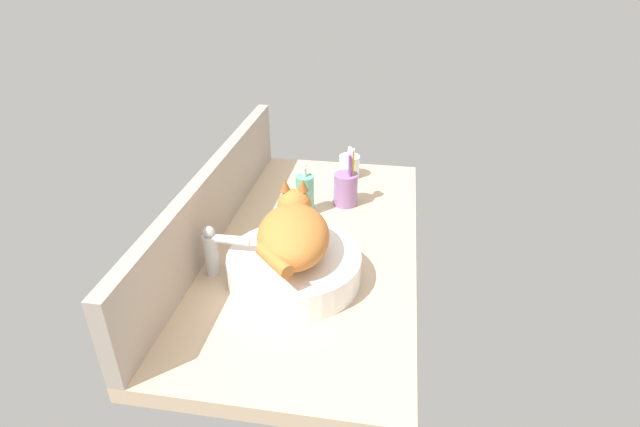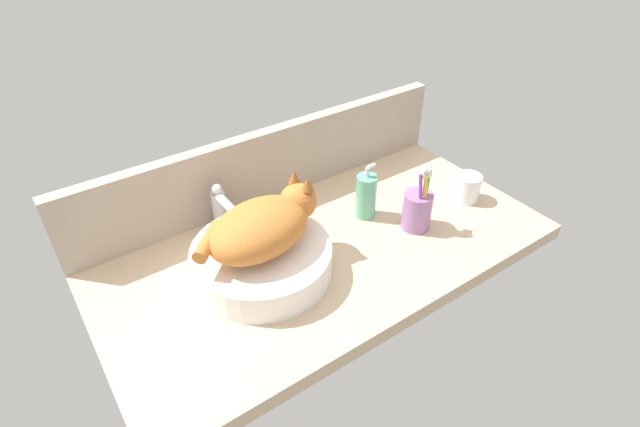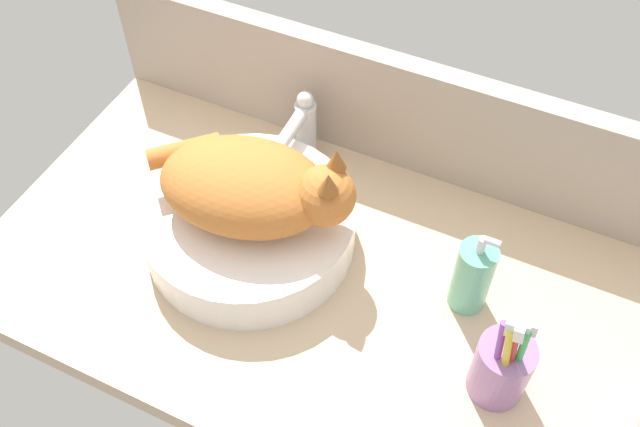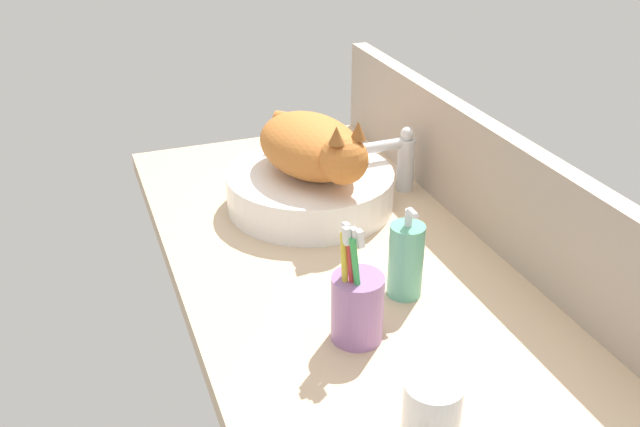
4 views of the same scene
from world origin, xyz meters
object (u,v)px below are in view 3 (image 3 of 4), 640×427
object	(u,v)px
sink_basin	(249,226)
toothbrush_cup	(502,368)
soap_dispenser	(472,276)
cat	(254,186)
faucet	(303,126)

from	to	relation	value
sink_basin	toothbrush_cup	distance (cm)	42.26
soap_dispenser	sink_basin	bearing A→B (deg)	-173.65
sink_basin	cat	size ratio (longest dim) A/B	1.01
sink_basin	cat	distance (cm)	9.54
faucet	cat	bearing A→B (deg)	-84.72
sink_basin	toothbrush_cup	xyz separation A→B (cm)	(41.50, -7.76, 1.93)
faucet	toothbrush_cup	size ratio (longest dim) A/B	0.73
sink_basin	toothbrush_cup	bearing A→B (deg)	-10.60
cat	faucet	bearing A→B (deg)	95.28
cat	soap_dispenser	size ratio (longest dim) A/B	2.07
sink_basin	faucet	size ratio (longest dim) A/B	2.38
faucet	toothbrush_cup	world-z (taller)	toothbrush_cup
sink_basin	cat	world-z (taller)	cat
cat	toothbrush_cup	size ratio (longest dim) A/B	1.73
sink_basin	soap_dispenser	world-z (taller)	soap_dispenser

